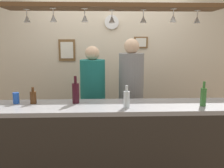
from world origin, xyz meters
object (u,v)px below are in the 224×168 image
(bottle_soda_clear, at_px, (127,99))
(bottle_wine_dark_red, at_px, (76,93))
(person_middle_grey_shirt, at_px, (131,89))
(picture_frame_caricature, at_px, (67,50))
(drink_can, at_px, (16,98))
(bottle_beer_brown_stubby, at_px, (33,97))
(wall_clock, at_px, (112,22))
(person_left_teal_shirt, at_px, (93,94))
(picture_frame_upper_small, at_px, (141,42))
(bottle_beer_green_import, at_px, (203,96))

(bottle_soda_clear, distance_m, bottle_wine_dark_red, 0.58)
(person_middle_grey_shirt, relative_size, picture_frame_caricature, 5.14)
(bottle_wine_dark_red, bearing_deg, bottle_soda_clear, -21.46)
(drink_can, bearing_deg, bottle_wine_dark_red, -0.22)
(bottle_beer_brown_stubby, height_order, wall_clock, wall_clock)
(person_left_teal_shirt, height_order, drink_can, person_left_teal_shirt)
(person_left_teal_shirt, distance_m, wall_clock, 1.23)
(person_left_teal_shirt, bearing_deg, bottle_soda_clear, -66.76)
(bottle_wine_dark_red, bearing_deg, person_left_teal_shirt, 76.49)
(person_middle_grey_shirt, xyz_separation_m, bottle_beer_brown_stubby, (-1.15, -0.66, 0.05))
(wall_clock, bearing_deg, person_middle_grey_shirt, -69.35)
(bottle_beer_brown_stubby, height_order, bottle_wine_dark_red, bottle_wine_dark_red)
(person_left_teal_shirt, relative_size, wall_clock, 7.49)
(drink_can, height_order, picture_frame_caricature, picture_frame_caricature)
(person_middle_grey_shirt, relative_size, drink_can, 14.32)
(picture_frame_caricature, height_order, wall_clock, wall_clock)
(bottle_soda_clear, distance_m, picture_frame_caricature, 1.78)
(bottle_beer_brown_stubby, xyz_separation_m, picture_frame_caricature, (0.19, 1.31, 0.46))
(drink_can, bearing_deg, picture_frame_upper_small, 40.08)
(person_middle_grey_shirt, height_order, bottle_beer_brown_stubby, person_middle_grey_shirt)
(person_middle_grey_shirt, xyz_separation_m, wall_clock, (-0.24, 0.64, 0.95))
(bottle_beer_brown_stubby, relative_size, picture_frame_caricature, 0.53)
(person_middle_grey_shirt, xyz_separation_m, drink_can, (-1.33, -0.66, 0.04))
(picture_frame_caricature, xyz_separation_m, wall_clock, (0.71, -0.01, 0.44))
(person_left_teal_shirt, xyz_separation_m, drink_can, (-0.81, -0.66, 0.11))
(picture_frame_upper_small, bearing_deg, bottle_soda_clear, -103.88)
(bottle_wine_dark_red, relative_size, wall_clock, 1.36)
(wall_clock, bearing_deg, bottle_beer_green_import, -58.78)
(bottle_beer_brown_stubby, bearing_deg, picture_frame_upper_small, 43.62)
(bottle_wine_dark_red, distance_m, picture_frame_caricature, 1.40)
(bottle_soda_clear, bearing_deg, wall_clock, 93.43)
(person_middle_grey_shirt, distance_m, picture_frame_upper_small, 0.94)
(bottle_soda_clear, height_order, wall_clock, wall_clock)
(person_middle_grey_shirt, height_order, picture_frame_upper_small, picture_frame_upper_small)
(bottle_beer_green_import, distance_m, picture_frame_caricature, 2.24)
(bottle_beer_green_import, xyz_separation_m, wall_clock, (-0.90, 1.48, 0.86))
(bottle_beer_green_import, bearing_deg, bottle_wine_dark_red, 172.61)
(bottle_wine_dark_red, distance_m, picture_frame_upper_small, 1.69)
(picture_frame_upper_small, bearing_deg, bottle_beer_green_import, -73.87)
(bottle_beer_green_import, distance_m, drink_can, 2.00)
(person_left_teal_shirt, height_order, bottle_soda_clear, person_left_teal_shirt)
(person_left_teal_shirt, bearing_deg, drink_can, -140.53)
(bottle_soda_clear, bearing_deg, person_left_teal_shirt, 113.24)
(person_middle_grey_shirt, distance_m, drink_can, 1.49)
(picture_frame_upper_small, relative_size, picture_frame_caricature, 0.65)
(bottle_soda_clear, height_order, drink_can, bottle_soda_clear)
(picture_frame_upper_small, relative_size, wall_clock, 1.00)
(picture_frame_upper_small, bearing_deg, wall_clock, -179.24)
(person_middle_grey_shirt, distance_m, wall_clock, 1.17)
(bottle_beer_green_import, distance_m, bottle_beer_brown_stubby, 1.81)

